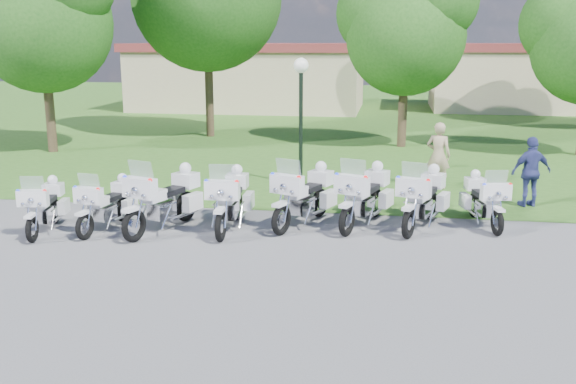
# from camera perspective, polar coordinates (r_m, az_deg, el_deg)

# --- Properties ---
(ground) EXTENTS (100.00, 100.00, 0.00)m
(ground) POSITION_cam_1_polar(r_m,az_deg,el_deg) (13.73, -4.04, -4.88)
(ground) COLOR #5A5A5F
(ground) RESTS_ON ground
(grass_lawn) EXTENTS (100.00, 48.00, 0.01)m
(grass_lawn) POSITION_cam_1_polar(r_m,az_deg,el_deg) (40.03, 4.86, 7.15)
(grass_lawn) COLOR #315D1D
(grass_lawn) RESTS_ON ground
(motorcycle_0) EXTENTS (0.95, 2.11, 1.43)m
(motorcycle_0) POSITION_cam_1_polar(r_m,az_deg,el_deg) (15.71, -20.81, -1.13)
(motorcycle_0) COLOR black
(motorcycle_0) RESTS_ON ground
(motorcycle_1) EXTENTS (0.92, 2.15, 1.45)m
(motorcycle_1) POSITION_cam_1_polar(r_m,az_deg,el_deg) (15.41, -15.76, -0.99)
(motorcycle_1) COLOR black
(motorcycle_1) RESTS_ON ground
(motorcycle_2) EXTENTS (1.38, 2.53, 1.76)m
(motorcycle_2) POSITION_cam_1_polar(r_m,az_deg,el_deg) (15.03, -10.89, -0.57)
(motorcycle_2) COLOR black
(motorcycle_2) RESTS_ON ground
(motorcycle_3) EXTENTS (0.85, 2.49, 1.67)m
(motorcycle_3) POSITION_cam_1_polar(r_m,az_deg,el_deg) (14.91, -5.13, -0.63)
(motorcycle_3) COLOR black
(motorcycle_3) RESTS_ON ground
(motorcycle_4) EXTENTS (1.43, 2.41, 1.71)m
(motorcycle_4) POSITION_cam_1_polar(r_m,az_deg,el_deg) (15.20, 1.50, -0.25)
(motorcycle_4) COLOR black
(motorcycle_4) RESTS_ON ground
(motorcycle_5) EXTENTS (1.36, 2.47, 1.72)m
(motorcycle_5) POSITION_cam_1_polar(r_m,az_deg,el_deg) (15.26, 6.85, -0.27)
(motorcycle_5) COLOR black
(motorcycle_5) RESTS_ON ground
(motorcycle_6) EXTENTS (1.34, 2.41, 1.68)m
(motorcycle_6) POSITION_cam_1_polar(r_m,az_deg,el_deg) (15.28, 11.93, -0.51)
(motorcycle_6) COLOR black
(motorcycle_6) RESTS_ON ground
(motorcycle_7) EXTENTS (1.01, 2.15, 1.46)m
(motorcycle_7) POSITION_cam_1_polar(r_m,az_deg,el_deg) (15.87, 17.02, -0.64)
(motorcycle_7) COLOR black
(motorcycle_7) RESTS_ON ground
(lamp_post) EXTENTS (0.44, 0.44, 3.79)m
(lamp_post) POSITION_cam_1_polar(r_m,az_deg,el_deg) (19.02, 1.16, 9.13)
(lamp_post) COLOR black
(lamp_post) RESTS_ON ground
(tree_0) EXTENTS (6.14, 5.24, 8.19)m
(tree_0) POSITION_cam_1_polar(r_m,az_deg,el_deg) (26.72, -21.14, 14.91)
(tree_0) COLOR #38281C
(tree_0) RESTS_ON ground
(tree_2) EXTENTS (5.57, 4.75, 7.43)m
(tree_2) POSITION_cam_1_polar(r_m,az_deg,el_deg) (26.69, 10.36, 14.47)
(tree_2) COLOR #38281C
(tree_2) RESTS_ON ground
(building_west) EXTENTS (14.56, 8.32, 4.10)m
(building_west) POSITION_cam_1_polar(r_m,az_deg,el_deg) (41.74, -3.35, 10.27)
(building_west) COLOR tan
(building_west) RESTS_ON ground
(building_east) EXTENTS (11.44, 7.28, 4.10)m
(building_east) POSITION_cam_1_polar(r_m,az_deg,el_deg) (43.48, 20.06, 9.62)
(building_east) COLOR tan
(building_east) RESTS_ON ground
(bystander_a) EXTENTS (0.82, 0.66, 1.96)m
(bystander_a) POSITION_cam_1_polar(r_m,az_deg,el_deg) (19.41, 13.21, 3.17)
(bystander_a) COLOR tan
(bystander_a) RESTS_ON ground
(bystander_c) EXTENTS (1.17, 0.78, 1.85)m
(bystander_c) POSITION_cam_1_polar(r_m,az_deg,el_deg) (17.95, 20.79, 1.67)
(bystander_c) COLOR navy
(bystander_c) RESTS_ON ground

